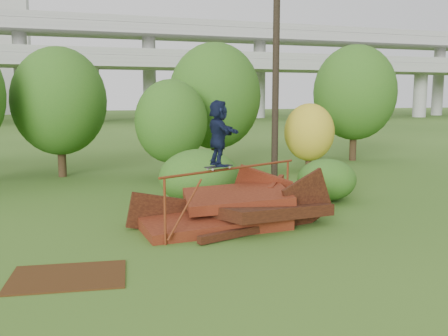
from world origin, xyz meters
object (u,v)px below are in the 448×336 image
object	(u,v)px
scrap_pile	(234,211)
skater	(219,133)
flat_plate	(68,277)
utility_pole	(276,42)

from	to	relation	value
scrap_pile	skater	size ratio (longest dim) A/B	3.45
flat_plate	utility_pole	size ratio (longest dim) A/B	0.19
scrap_pile	skater	distance (m)	2.31
flat_plate	skater	bearing A→B (deg)	29.99
skater	utility_pole	distance (m)	9.21
skater	flat_plate	world-z (taller)	skater
scrap_pile	flat_plate	bearing A→B (deg)	-148.14
scrap_pile	skater	bearing A→B (deg)	-138.24
utility_pole	scrap_pile	bearing A→B (deg)	-122.38
skater	utility_pole	size ratio (longest dim) A/B	0.15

